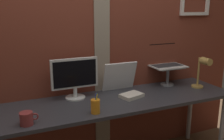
# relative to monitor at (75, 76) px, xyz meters

# --- Properties ---
(brick_wall_back) EXTENTS (3.48, 0.15, 2.65)m
(brick_wall_back) POSITION_rel_monitor_xyz_m (0.18, 0.18, 0.38)
(brick_wall_back) COLOR brown
(brick_wall_back) RESTS_ON ground_plane
(desk) EXTENTS (2.24, 0.61, 0.74)m
(desk) POSITION_rel_monitor_xyz_m (0.33, -0.18, -0.28)
(desk) COLOR #333338
(desk) RESTS_ON ground_plane
(monitor) EXTENTS (0.42, 0.18, 0.37)m
(monitor) POSITION_rel_monitor_xyz_m (0.00, 0.00, 0.00)
(monitor) COLOR silver
(monitor) RESTS_ON desk
(laptop_stand) EXTENTS (0.28, 0.22, 0.20)m
(laptop_stand) POSITION_rel_monitor_xyz_m (1.00, 0.00, -0.08)
(laptop_stand) COLOR gray
(laptop_stand) RESTS_ON desk
(laptop) EXTENTS (0.35, 0.28, 0.24)m
(laptop) POSITION_rel_monitor_xyz_m (1.00, 0.07, 0.05)
(laptop) COLOR silver
(laptop) RESTS_ON laptop_stand
(whiteboard_panel) EXTENTS (0.33, 0.11, 0.29)m
(whiteboard_panel) POSITION_rel_monitor_xyz_m (0.46, 0.05, -0.07)
(whiteboard_panel) COLOR white
(whiteboard_panel) RESTS_ON desk
(desk_lamp) EXTENTS (0.12, 0.20, 0.33)m
(desk_lamp) POSITION_rel_monitor_xyz_m (1.24, -0.24, -0.01)
(desk_lamp) COLOR tan
(desk_lamp) RESTS_ON desk
(pen_cup) EXTENTS (0.07, 0.07, 0.16)m
(pen_cup) POSITION_rel_monitor_xyz_m (0.05, -0.39, -0.15)
(pen_cup) COLOR orange
(pen_cup) RESTS_ON desk
(coffee_mug) EXTENTS (0.13, 0.09, 0.09)m
(coffee_mug) POSITION_rel_monitor_xyz_m (-0.46, -0.39, -0.16)
(coffee_mug) COLOR maroon
(coffee_mug) RESTS_ON desk
(paper_clutter_stack) EXTENTS (0.23, 0.19, 0.03)m
(paper_clutter_stack) POSITION_rel_monitor_xyz_m (0.48, -0.18, -0.20)
(paper_clutter_stack) COLOR silver
(paper_clutter_stack) RESTS_ON desk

